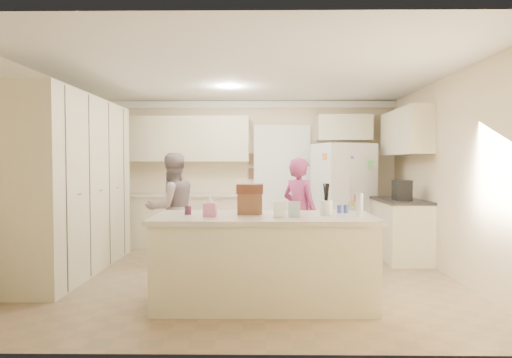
{
  "coord_description": "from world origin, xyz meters",
  "views": [
    {
      "loc": [
        0.16,
        -5.51,
        1.46
      ],
      "look_at": [
        0.1,
        0.35,
        1.25
      ],
      "focal_mm": 30.0,
      "sensor_mm": 36.0,
      "label": 1
    }
  ],
  "objects_px": {
    "coffee_maker": "(402,190)",
    "teen_girl": "(300,213)",
    "teen_boy": "(172,208)",
    "island_base": "(264,262)",
    "utensil_crock": "(326,208)",
    "dollhouse_body": "(250,204)",
    "refrigerator": "(343,196)",
    "tissue_box": "(210,210)"
  },
  "relations": [
    {
      "from": "coffee_maker",
      "to": "teen_girl",
      "type": "xyz_separation_m",
      "value": [
        -1.54,
        -0.36,
        -0.3
      ]
    },
    {
      "from": "coffee_maker",
      "to": "teen_girl",
      "type": "height_order",
      "value": "teen_girl"
    },
    {
      "from": "teen_boy",
      "to": "teen_girl",
      "type": "bearing_deg",
      "value": 136.15
    },
    {
      "from": "island_base",
      "to": "utensil_crock",
      "type": "xyz_separation_m",
      "value": [
        0.65,
        0.05,
        0.56
      ]
    },
    {
      "from": "island_base",
      "to": "dollhouse_body",
      "type": "xyz_separation_m",
      "value": [
        -0.15,
        0.1,
        0.6
      ]
    },
    {
      "from": "dollhouse_body",
      "to": "refrigerator",
      "type": "bearing_deg",
      "value": 61.44
    },
    {
      "from": "dollhouse_body",
      "to": "teen_girl",
      "type": "relative_size",
      "value": 0.17
    },
    {
      "from": "refrigerator",
      "to": "utensil_crock",
      "type": "xyz_separation_m",
      "value": [
        -0.73,
        -2.86,
        0.1
      ]
    },
    {
      "from": "refrigerator",
      "to": "coffee_maker",
      "type": "relative_size",
      "value": 6.0
    },
    {
      "from": "tissue_box",
      "to": "teen_girl",
      "type": "relative_size",
      "value": 0.09
    },
    {
      "from": "tissue_box",
      "to": "teen_boy",
      "type": "height_order",
      "value": "teen_boy"
    },
    {
      "from": "refrigerator",
      "to": "teen_boy",
      "type": "bearing_deg",
      "value": -179.23
    },
    {
      "from": "coffee_maker",
      "to": "island_base",
      "type": "bearing_deg",
      "value": -137.17
    },
    {
      "from": "coffee_maker",
      "to": "island_base",
      "type": "relative_size",
      "value": 0.14
    },
    {
      "from": "teen_girl",
      "to": "tissue_box",
      "type": "bearing_deg",
      "value": 101.2
    },
    {
      "from": "coffee_maker",
      "to": "teen_boy",
      "type": "distance_m",
      "value": 3.4
    },
    {
      "from": "teen_girl",
      "to": "refrigerator",
      "type": "bearing_deg",
      "value": -78.19
    },
    {
      "from": "tissue_box",
      "to": "dollhouse_body",
      "type": "relative_size",
      "value": 0.54
    },
    {
      "from": "teen_boy",
      "to": "tissue_box",
      "type": "bearing_deg",
      "value": 76.51
    },
    {
      "from": "utensil_crock",
      "to": "dollhouse_body",
      "type": "xyz_separation_m",
      "value": [
        -0.8,
        0.05,
        0.04
      ]
    },
    {
      "from": "refrigerator",
      "to": "tissue_box",
      "type": "height_order",
      "value": "refrigerator"
    },
    {
      "from": "teen_boy",
      "to": "utensil_crock",
      "type": "bearing_deg",
      "value": 102.73
    },
    {
      "from": "dollhouse_body",
      "to": "teen_girl",
      "type": "height_order",
      "value": "teen_girl"
    },
    {
      "from": "refrigerator",
      "to": "teen_boy",
      "type": "relative_size",
      "value": 1.11
    },
    {
      "from": "refrigerator",
      "to": "coffee_maker",
      "type": "bearing_deg",
      "value": -78.2
    },
    {
      "from": "island_base",
      "to": "dollhouse_body",
      "type": "height_order",
      "value": "dollhouse_body"
    },
    {
      "from": "utensil_crock",
      "to": "dollhouse_body",
      "type": "bearing_deg",
      "value": 176.42
    },
    {
      "from": "utensil_crock",
      "to": "teen_boy",
      "type": "bearing_deg",
      "value": 138.77
    },
    {
      "from": "teen_girl",
      "to": "teen_boy",
      "type": "bearing_deg",
      "value": 36.32
    },
    {
      "from": "refrigerator",
      "to": "utensil_crock",
      "type": "bearing_deg",
      "value": -126.01
    },
    {
      "from": "teen_boy",
      "to": "island_base",
      "type": "bearing_deg",
      "value": 90.68
    },
    {
      "from": "island_base",
      "to": "refrigerator",
      "type": "bearing_deg",
      "value": 64.63
    },
    {
      "from": "teen_girl",
      "to": "island_base",
      "type": "bearing_deg",
      "value": 115.78
    },
    {
      "from": "coffee_maker",
      "to": "utensil_crock",
      "type": "distance_m",
      "value": 2.32
    },
    {
      "from": "tissue_box",
      "to": "teen_girl",
      "type": "bearing_deg",
      "value": 57.07
    },
    {
      "from": "refrigerator",
      "to": "coffee_maker",
      "type": "height_order",
      "value": "refrigerator"
    },
    {
      "from": "tissue_box",
      "to": "utensil_crock",
      "type": "bearing_deg",
      "value": 7.13
    },
    {
      "from": "island_base",
      "to": "tissue_box",
      "type": "xyz_separation_m",
      "value": [
        -0.55,
        -0.1,
        0.56
      ]
    },
    {
      "from": "dollhouse_body",
      "to": "teen_boy",
      "type": "height_order",
      "value": "teen_boy"
    },
    {
      "from": "refrigerator",
      "to": "tissue_box",
      "type": "distance_m",
      "value": 3.58
    },
    {
      "from": "island_base",
      "to": "dollhouse_body",
      "type": "bearing_deg",
      "value": 146.31
    },
    {
      "from": "coffee_maker",
      "to": "dollhouse_body",
      "type": "height_order",
      "value": "coffee_maker"
    }
  ]
}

